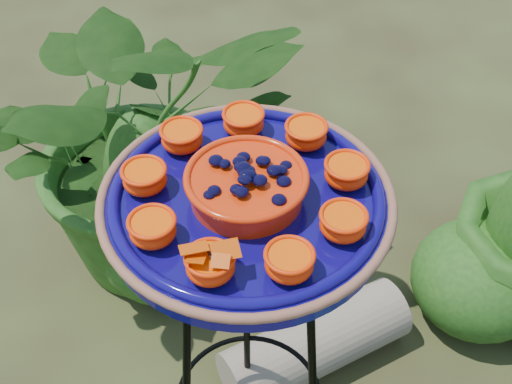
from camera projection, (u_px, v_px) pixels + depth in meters
tripod_stand at (248, 338)px, 1.52m from camera, size 0.39×0.40×0.97m
feeder_dish at (247, 198)px, 1.22m from camera, size 0.55×0.55×0.12m
driftwood_log at (315, 344)px, 2.08m from camera, size 0.57×0.47×0.19m
shrub_back_left at (143, 135)px, 2.12m from camera, size 1.13×1.07×1.00m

